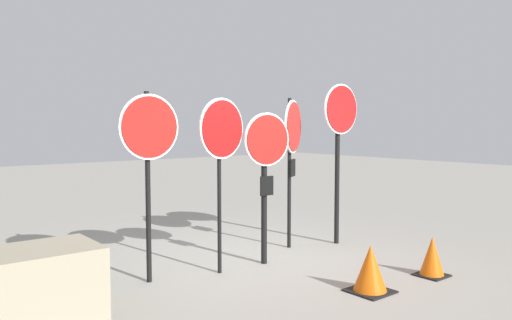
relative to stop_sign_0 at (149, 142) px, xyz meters
name	(u,v)px	position (x,y,z in m)	size (l,w,h in m)	color
ground_plane	(259,261)	(1.65, -0.07, -1.72)	(40.00, 40.00, 0.00)	gray
stop_sign_0	(149,142)	(0.00, 0.00, 0.00)	(0.79, 0.12, 2.33)	black
stop_sign_1	(222,139)	(0.90, -0.23, 0.02)	(0.77, 0.18, 2.27)	black
stop_sign_2	(266,159)	(1.62, -0.25, -0.26)	(0.73, 0.17, 2.09)	black
stop_sign_3	(293,138)	(2.54, 0.20, 0.01)	(0.72, 0.44, 2.34)	black
stop_sign_4	(340,129)	(3.30, -0.09, 0.14)	(0.80, 0.15, 2.58)	black
traffic_cone_0	(370,269)	(1.81, -1.89, -1.45)	(0.46, 0.46, 0.55)	black
traffic_cone_1	(432,256)	(2.91, -2.00, -1.47)	(0.36, 0.36, 0.51)	black
storage_crate	(35,287)	(-1.45, -0.45, -1.35)	(1.16, 0.83, 0.74)	#9E937A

